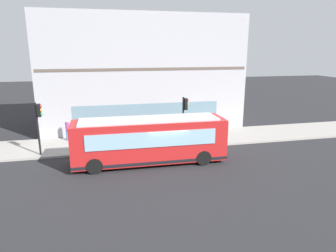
% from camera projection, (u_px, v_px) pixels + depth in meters
% --- Properties ---
extents(ground, '(120.00, 120.00, 0.00)m').
position_uv_depth(ground, '(165.00, 163.00, 20.14)').
color(ground, '#262628').
extents(sidewalk_curb, '(4.70, 40.00, 0.15)m').
position_uv_depth(sidewalk_curb, '(153.00, 141.00, 24.80)').
color(sidewalk_curb, '#9E9991').
rests_on(sidewalk_curb, ground).
extents(building_corner, '(8.83, 18.55, 10.54)m').
position_uv_depth(building_corner, '(140.00, 72.00, 29.88)').
color(building_corner, '#A8A8AD').
rests_on(building_corner, ground).
extents(city_bus_nearside, '(2.72, 10.08, 3.07)m').
position_uv_depth(city_bus_nearside, '(149.00, 141.00, 19.82)').
color(city_bus_nearside, red).
rests_on(city_bus_nearside, ground).
extents(traffic_light_near_corner, '(0.32, 0.49, 3.77)m').
position_uv_depth(traffic_light_near_corner, '(185.00, 112.00, 23.01)').
color(traffic_light_near_corner, black).
rests_on(traffic_light_near_corner, sidewalk_curb).
extents(traffic_light_down_block, '(0.32, 0.49, 3.76)m').
position_uv_depth(traffic_light_down_block, '(39.00, 119.00, 20.65)').
color(traffic_light_down_block, black).
rests_on(traffic_light_down_block, sidewalk_curb).
extents(fire_hydrant, '(0.35, 0.35, 0.74)m').
position_uv_depth(fire_hydrant, '(203.00, 128.00, 27.15)').
color(fire_hydrant, red).
rests_on(fire_hydrant, sidewalk_curb).
extents(pedestrian_by_light_pole, '(0.32, 0.32, 1.68)m').
position_uv_depth(pedestrian_by_light_pole, '(93.00, 136.00, 22.48)').
color(pedestrian_by_light_pole, '#8C3F8C').
rests_on(pedestrian_by_light_pole, sidewalk_curb).
extents(pedestrian_near_building_entrance, '(0.32, 0.32, 1.54)m').
position_uv_depth(pedestrian_near_building_entrance, '(152.00, 128.00, 25.03)').
color(pedestrian_near_building_entrance, gold).
rests_on(pedestrian_near_building_entrance, sidewalk_curb).
extents(pedestrian_near_hydrant, '(0.32, 0.32, 1.72)m').
position_uv_depth(pedestrian_near_hydrant, '(68.00, 129.00, 24.45)').
color(pedestrian_near_hydrant, '#3359A5').
rests_on(pedestrian_near_hydrant, sidewalk_curb).
extents(newspaper_vending_box, '(0.44, 0.42, 0.90)m').
position_uv_depth(newspaper_vending_box, '(170.00, 132.00, 25.39)').
color(newspaper_vending_box, '#263F99').
rests_on(newspaper_vending_box, sidewalk_curb).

